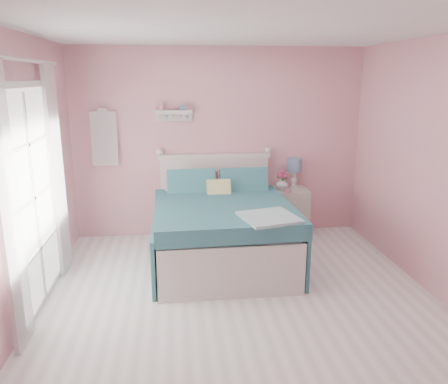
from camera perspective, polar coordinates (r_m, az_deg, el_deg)
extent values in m
plane|color=silver|center=(4.40, 2.52, -15.15)|extent=(4.50, 4.50, 0.00)
plane|color=pink|center=(6.11, -0.62, 6.35)|extent=(4.00, 0.00, 4.00)
plane|color=pink|center=(1.86, 14.11, -14.27)|extent=(4.00, 0.00, 4.00)
plane|color=pink|center=(4.11, -25.99, 0.72)|extent=(0.00, 4.50, 4.50)
plane|color=white|center=(3.84, 2.99, 20.85)|extent=(4.50, 4.50, 0.00)
cube|color=silver|center=(5.38, -0.26, -6.84)|extent=(1.52, 1.97, 0.42)
cube|color=silver|center=(5.29, -0.26, -3.91)|extent=(1.46, 1.91, 0.16)
cube|color=silver|center=(6.20, -1.23, -0.61)|extent=(1.50, 0.07, 1.10)
cube|color=silver|center=(6.07, -1.26, 4.70)|extent=(1.56, 0.09, 0.06)
cube|color=silver|center=(4.48, 1.10, -10.52)|extent=(1.50, 0.06, 0.56)
cube|color=teal|center=(5.09, -0.08, -2.63)|extent=(1.63, 1.72, 0.18)
cube|color=pink|center=(5.81, -4.36, 0.65)|extent=(0.69, 0.30, 0.43)
cube|color=pink|center=(5.88, 2.40, 0.83)|extent=(0.69, 0.30, 0.43)
cube|color=#CCBC59|center=(5.56, -0.68, 0.05)|extent=(0.31, 0.23, 0.31)
cube|color=beige|center=(6.26, 8.54, -2.63)|extent=(0.47, 0.44, 0.68)
cube|color=silver|center=(6.01, 9.12, -1.30)|extent=(0.41, 0.02, 0.16)
sphere|color=white|center=(5.98, 9.17, -1.35)|extent=(0.03, 0.03, 0.03)
cylinder|color=white|center=(6.28, 9.06, 0.74)|extent=(0.13, 0.13, 0.02)
cylinder|color=white|center=(6.26, 9.10, 1.74)|extent=(0.07, 0.07, 0.23)
cylinder|color=#6582A8|center=(6.22, 9.18, 3.51)|extent=(0.21, 0.21, 0.19)
imported|color=white|center=(6.11, 7.58, 1.13)|extent=(0.21, 0.21, 0.17)
imported|color=#C88694|center=(5.97, 8.29, 0.30)|extent=(0.11, 0.11, 0.07)
sphere|color=#DE4B84|center=(6.07, 7.63, 2.58)|extent=(0.06, 0.06, 0.06)
sphere|color=#DE4B84|center=(6.11, 7.93, 2.26)|extent=(0.06, 0.06, 0.06)
sphere|color=#DE4B84|center=(6.08, 7.23, 2.32)|extent=(0.06, 0.06, 0.06)
sphere|color=#DE4B84|center=(6.06, 7.86, 1.97)|extent=(0.06, 0.06, 0.06)
sphere|color=#DE4B84|center=(6.06, 7.38, 2.08)|extent=(0.06, 0.06, 0.06)
cube|color=silver|center=(5.95, -6.65, 10.38)|extent=(0.50, 0.14, 0.04)
cube|color=silver|center=(6.02, -6.63, 9.76)|extent=(0.50, 0.03, 0.12)
cylinder|color=#D18C99|center=(5.95, -8.14, 11.01)|extent=(0.06, 0.06, 0.10)
cube|color=#6582A8|center=(5.95, -5.49, 10.90)|extent=(0.08, 0.06, 0.07)
cube|color=white|center=(6.07, -15.37, 6.72)|extent=(0.34, 0.03, 0.72)
cube|color=silver|center=(4.38, -25.13, 12.60)|extent=(0.04, 1.32, 0.06)
cube|color=silver|center=(4.88, -22.41, -12.72)|extent=(0.04, 1.32, 0.06)
cube|color=silver|center=(3.95, -26.24, -3.59)|extent=(0.04, 0.06, 2.10)
cube|color=silver|center=(5.11, -21.66, 0.79)|extent=(0.04, 0.06, 2.10)
cube|color=white|center=(4.52, -23.69, -0.76)|extent=(0.02, 1.20, 2.04)
cube|color=white|center=(3.80, -26.31, -2.25)|extent=(0.04, 0.40, 2.32)
cube|color=white|center=(5.18, -20.94, 2.50)|extent=(0.04, 0.40, 2.32)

